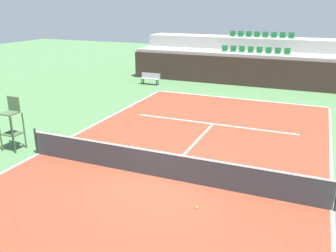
{
  "coord_description": "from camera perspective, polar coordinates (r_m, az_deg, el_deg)",
  "views": [
    {
      "loc": [
        4.54,
        -10.32,
        5.75
      ],
      "look_at": [
        -0.61,
        2.0,
        1.2
      ],
      "focal_mm": 38.5,
      "sensor_mm": 36.0,
      "label": 1
    }
  ],
  "objects": [
    {
      "name": "ground_plane",
      "position": [
        12.66,
        -0.94,
        -8.21
      ],
      "size": [
        80.0,
        80.0,
        0.0
      ],
      "primitive_type": "plane",
      "color": "#477042"
    },
    {
      "name": "court_surface",
      "position": [
        12.66,
        -0.94,
        -8.19
      ],
      "size": [
        11.0,
        24.0,
        0.01
      ],
      "primitive_type": "cube",
      "color": "brown",
      "rests_on": "ground_plane"
    },
    {
      "name": "baseline_far",
      "position": [
        23.45,
        10.87,
        4.3
      ],
      "size": [
        11.0,
        0.1,
        0.0
      ],
      "primitive_type": "cube",
      "color": "white",
      "rests_on": "court_surface"
    },
    {
      "name": "sideline_left",
      "position": [
        15.47,
        -19.82,
        -4.14
      ],
      "size": [
        0.1,
        24.0,
        0.0
      ],
      "primitive_type": "cube",
      "color": "white",
      "rests_on": "court_surface"
    },
    {
      "name": "sideline_right",
      "position": [
        11.85,
        24.59,
        -12.06
      ],
      "size": [
        0.1,
        24.0,
        0.0
      ],
      "primitive_type": "cube",
      "color": "white",
      "rests_on": "court_surface"
    },
    {
      "name": "service_line_far",
      "position": [
        18.26,
        7.13,
        0.34
      ],
      "size": [
        8.26,
        0.1,
        0.0
      ],
      "primitive_type": "cube",
      "color": "white",
      "rests_on": "court_surface"
    },
    {
      "name": "centre_service_line",
      "position": [
        15.38,
        3.84,
        -3.15
      ],
      "size": [
        0.1,
        6.4,
        0.0
      ],
      "primitive_type": "cube",
      "color": "white",
      "rests_on": "court_surface"
    },
    {
      "name": "back_wall",
      "position": [
        27.05,
        12.83,
        8.3
      ],
      "size": [
        18.56,
        0.3,
        2.06
      ],
      "primitive_type": "cube",
      "color": "#33231E",
      "rests_on": "ground_plane"
    },
    {
      "name": "stands_tier_lower",
      "position": [
        28.35,
        13.35,
        8.94
      ],
      "size": [
        18.56,
        2.4,
        2.27
      ],
      "primitive_type": "cube",
      "color": "#9E9E99",
      "rests_on": "ground_plane"
    },
    {
      "name": "stands_tier_upper",
      "position": [
        30.62,
        14.21,
        10.46
      ],
      "size": [
        18.56,
        2.4,
        3.2
      ],
      "primitive_type": "cube",
      "color": "#9E9E99",
      "rests_on": "ground_plane"
    },
    {
      "name": "seating_row_lower",
      "position": [
        28.26,
        13.57,
        11.48
      ],
      "size": [
        5.07,
        0.44,
        0.44
      ],
      "color": "#1E6633",
      "rests_on": "stands_tier_lower"
    },
    {
      "name": "seating_row_upper",
      "position": [
        30.53,
        14.5,
        13.68
      ],
      "size": [
        5.07,
        0.44,
        0.44
      ],
      "color": "#1E6633",
      "rests_on": "stands_tier_upper"
    },
    {
      "name": "tennis_net",
      "position": [
        12.44,
        -0.95,
        -6.12
      ],
      "size": [
        11.08,
        0.08,
        1.07
      ],
      "color": "black",
      "rests_on": "court_surface"
    },
    {
      "name": "umpire_chair",
      "position": [
        15.97,
        -23.49,
        0.59
      ],
      "size": [
        0.76,
        0.66,
        2.2
      ],
      "color": "#334C2D",
      "rests_on": "ground_plane"
    },
    {
      "name": "player_bench",
      "position": [
        27.11,
        -2.82,
        7.64
      ],
      "size": [
        1.5,
        0.4,
        0.85
      ],
      "color": "#99999E",
      "rests_on": "ground_plane"
    },
    {
      "name": "tennis_ball_1",
      "position": [
        10.95,
        4.63,
        -12.68
      ],
      "size": [
        0.07,
        0.07,
        0.07
      ],
      "primitive_type": "sphere",
      "color": "#CCE033",
      "rests_on": "court_surface"
    }
  ]
}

